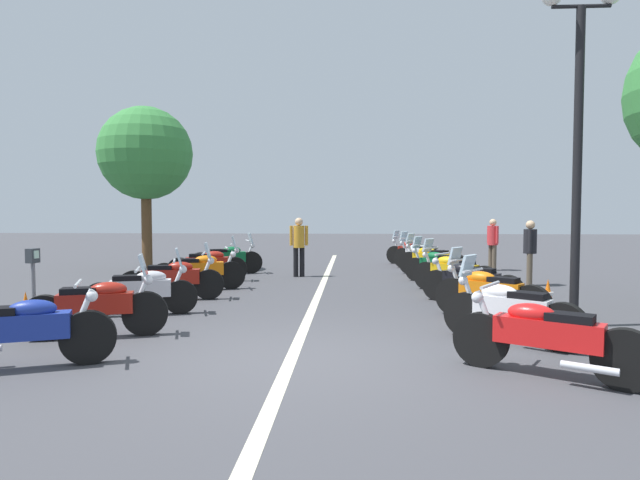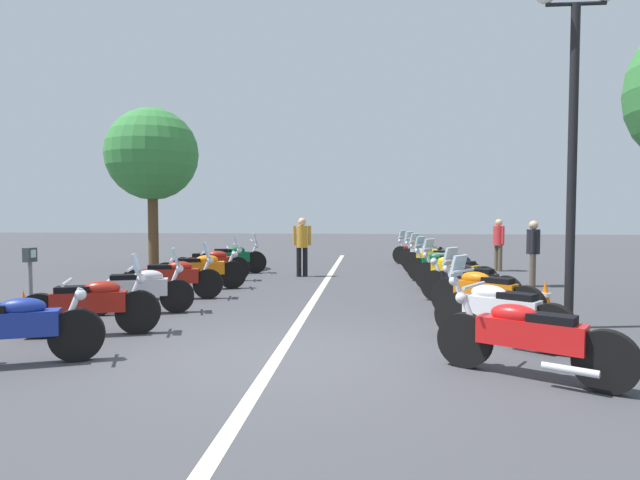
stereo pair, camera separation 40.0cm
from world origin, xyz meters
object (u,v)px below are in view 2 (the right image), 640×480
at_px(motorcycle_left_row_4, 200,270).
at_px(motorcycle_right_row_8, 419,252).
at_px(motorcycle_left_row_1, 92,304).
at_px(parking_meter, 30,273).
at_px(motorcycle_left_row_0, 8,328).
at_px(roadside_tree_0, 152,155).
at_px(motorcycle_left_row_6, 231,258).
at_px(traffic_cone_1, 24,310).
at_px(motorcycle_right_row_2, 483,293).
at_px(motorcycle_right_row_7, 426,255).
at_px(bystander_0, 302,242).
at_px(motorcycle_right_row_1, 499,311).
at_px(bystander_2, 499,241).
at_px(motorcycle_right_row_0, 528,337).
at_px(motorcycle_right_row_3, 468,282).
at_px(motorcycle_right_row_5, 442,266).
at_px(motorcycle_left_row_2, 140,289).
at_px(motorcycle_right_row_4, 453,272).
at_px(bystander_1, 533,248).
at_px(motorcycle_right_row_6, 435,260).
at_px(motorcycle_left_row_5, 211,264).
at_px(street_lamp_twin_globe, 574,97).
at_px(traffic_cone_0, 545,297).
at_px(motorcycle_left_row_3, 173,277).

xyz_separation_m(motorcycle_left_row_4, motorcycle_right_row_8, (6.51, -5.74, 0.00)).
distance_m(motorcycle_left_row_1, parking_meter, 1.24).
distance_m(motorcycle_left_row_0, roadside_tree_0, 11.30).
xyz_separation_m(motorcycle_left_row_6, traffic_cone_1, (-7.68, 1.33, -0.19)).
distance_m(motorcycle_right_row_2, motorcycle_right_row_7, 8.11).
bearing_deg(bystander_0, traffic_cone_1, 142.50).
xyz_separation_m(motorcycle_right_row_1, bystander_2, (9.62, -2.25, 0.48)).
relative_size(motorcycle_right_row_0, motorcycle_right_row_3, 1.05).
distance_m(motorcycle_right_row_5, traffic_cone_1, 9.51).
bearing_deg(roadside_tree_0, motorcycle_right_row_7, -84.21).
distance_m(motorcycle_left_row_6, motorcycle_right_row_8, 6.69).
bearing_deg(motorcycle_right_row_2, motorcycle_right_row_1, 123.93).
relative_size(motorcycle_left_row_2, bystander_2, 1.18).
relative_size(motorcycle_right_row_3, motorcycle_right_row_4, 1.05).
bearing_deg(traffic_cone_1, motorcycle_left_row_2, -45.20).
bearing_deg(bystander_0, motorcycle_right_row_8, -55.76).
height_order(motorcycle_left_row_0, bystander_1, bystander_1).
height_order(motorcycle_left_row_1, traffic_cone_1, motorcycle_left_row_1).
distance_m(bystander_2, roadside_tree_0, 11.30).
distance_m(motorcycle_left_row_2, motorcycle_right_row_7, 10.05).
relative_size(motorcycle_left_row_0, motorcycle_right_row_7, 1.19).
bearing_deg(roadside_tree_0, motorcycle_right_row_6, -95.32).
bearing_deg(motorcycle_right_row_2, motorcycle_left_row_6, -7.83).
bearing_deg(motorcycle_left_row_5, street_lamp_twin_globe, -45.26).
bearing_deg(parking_meter, bystander_2, 52.86).
bearing_deg(motorcycle_right_row_6, traffic_cone_0, 139.34).
height_order(motorcycle_left_row_5, motorcycle_right_row_6, motorcycle_right_row_6).
bearing_deg(motorcycle_right_row_2, motorcycle_right_row_5, -50.63).
relative_size(motorcycle_left_row_5, bystander_0, 1.24).
height_order(motorcycle_right_row_7, street_lamp_twin_globe, street_lamp_twin_globe).
distance_m(motorcycle_left_row_4, parking_meter, 4.73).
bearing_deg(motorcycle_right_row_7, roadside_tree_0, 44.72).
bearing_deg(motorcycle_left_row_5, traffic_cone_1, -112.01).
bearing_deg(motorcycle_right_row_7, motorcycle_right_row_6, 131.15).
relative_size(motorcycle_right_row_7, bystander_0, 1.03).
distance_m(motorcycle_left_row_6, parking_meter, 7.90).
xyz_separation_m(motorcycle_left_row_1, bystander_1, (6.11, -8.16, 0.49)).
distance_m(motorcycle_left_row_2, bystander_2, 11.40).
bearing_deg(motorcycle_right_row_2, motorcycle_left_row_5, 1.38).
bearing_deg(bystander_0, motorcycle_right_row_7, -71.00).
height_order(motorcycle_left_row_2, motorcycle_left_row_3, motorcycle_left_row_3).
xyz_separation_m(motorcycle_right_row_6, traffic_cone_0, (-5.62, -1.31, -0.18)).
bearing_deg(parking_meter, motorcycle_left_row_2, 59.87).
height_order(motorcycle_left_row_2, traffic_cone_1, motorcycle_left_row_2).
distance_m(motorcycle_right_row_3, motorcycle_right_row_8, 8.06).
xyz_separation_m(motorcycle_right_row_3, traffic_cone_1, (-2.88, 7.42, -0.17)).
xyz_separation_m(motorcycle_left_row_1, motorcycle_left_row_5, (6.38, 0.11, -0.00)).
relative_size(motorcycle_left_row_5, motorcycle_right_row_4, 1.21).
distance_m(motorcycle_right_row_5, bystander_2, 3.89).
relative_size(motorcycle_right_row_4, motorcycle_right_row_6, 0.93).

